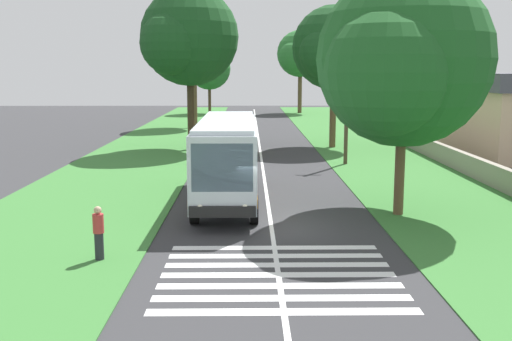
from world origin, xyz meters
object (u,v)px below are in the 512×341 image
roadside_tree_left_0 (208,69)px  roadside_tree_left_1 (193,46)px  trailing_car_1 (234,135)px  roadside_tree_right_2 (299,55)px  coach_bus (227,155)px  roadside_tree_right_1 (398,64)px  utility_pole (347,105)px  roadside_tree_right_0 (332,50)px  roadside_tree_left_2 (187,40)px  pedestrian (99,232)px  trailing_car_0 (232,143)px  trailing_car_2 (235,127)px

roadside_tree_left_0 → roadside_tree_left_1: bearing=179.3°
trailing_car_1 → roadside_tree_right_2: (35.28, -8.17, 7.30)m
coach_bus → roadside_tree_right_1: roadside_tree_right_1 is taller
roadside_tree_left_1 → roadside_tree_right_1: bearing=-163.2°
roadside_tree_left_1 → roadside_tree_right_1: size_ratio=1.16×
coach_bus → utility_pole: 12.99m
trailing_car_1 → roadside_tree_left_0: roadside_tree_left_0 is taller
roadside_tree_left_0 → roadside_tree_right_0: roadside_tree_right_0 is taller
roadside_tree_left_1 → roadside_tree_left_2: (-17.81, -1.25, -0.23)m
coach_bus → roadside_tree_right_1: 8.32m
trailing_car_1 → pedestrian: bearing=173.6°
roadside_tree_left_1 → trailing_car_0: bearing=-167.0°
roadside_tree_right_0 → roadside_tree_right_1: 22.15m
trailing_car_1 → roadside_tree_left_0: bearing=7.1°
roadside_tree_left_1 → roadside_tree_right_1: (-38.51, -11.63, -2.21)m
trailing_car_2 → coach_bus: bearing=-179.4°
trailing_car_0 → roadside_tree_left_1: roadside_tree_left_1 is taller
trailing_car_1 → roadside_tree_right_2: size_ratio=0.38×
trailing_car_2 → roadside_tree_left_1: 10.93m
roadside_tree_left_0 → roadside_tree_left_2: roadside_tree_left_2 is taller
roadside_tree_left_0 → pedestrian: 64.83m
trailing_car_0 → utility_pole: 9.83m
coach_bus → trailing_car_1: (22.06, 0.27, -1.48)m
trailing_car_1 → coach_bus: bearing=-179.3°
roadside_tree_left_2 → roadside_tree_right_2: (39.16, -11.41, -0.12)m
coach_bus → roadside_tree_left_2: (18.18, 3.50, 5.94)m
trailing_car_0 → utility_pole: size_ratio=0.60×
roadside_tree_left_0 → roadside_tree_right_1: roadside_tree_right_1 is taller
roadside_tree_right_0 → roadside_tree_right_2: size_ratio=0.94×
pedestrian → roadside_tree_left_0: bearing=0.7°
coach_bus → trailing_car_1: coach_bus is taller
trailing_car_1 → roadside_tree_right_0: bearing=-108.2°
roadside_tree_left_2 → pedestrian: bearing=179.6°
roadside_tree_right_0 → roadside_tree_right_1: roadside_tree_right_0 is taller
trailing_car_0 → roadside_tree_right_0: 10.52m
trailing_car_2 → roadside_tree_left_1: size_ratio=0.38×
trailing_car_1 → roadside_tree_right_2: 36.95m
utility_pole → roadside_tree_left_1: bearing=25.1°
trailing_car_2 → roadside_tree_left_0: roadside_tree_left_0 is taller
roadside_tree_left_2 → trailing_car_1: bearing=-39.9°
trailing_car_1 → roadside_tree_right_2: bearing=-13.0°
roadside_tree_right_2 → trailing_car_1: bearing=167.0°
roadside_tree_left_1 → roadside_tree_left_2: size_ratio=0.96×
trailing_car_0 → trailing_car_2: (12.96, 0.03, 0.00)m
trailing_car_0 → roadside_tree_left_2: roadside_tree_left_2 is taller
roadside_tree_left_0 → roadside_tree_left_2: 38.06m
pedestrian → trailing_car_2: bearing=-5.1°
trailing_car_0 → roadside_tree_left_1: (19.39, 4.49, 7.64)m
roadside_tree_right_1 → roadside_tree_right_2: 59.91m
roadside_tree_left_0 → roadside_tree_left_1: 20.32m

